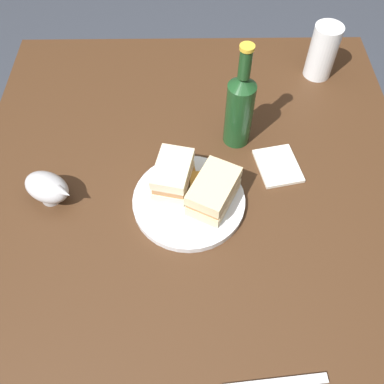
# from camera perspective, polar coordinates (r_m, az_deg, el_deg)

# --- Properties ---
(ground_plane) EXTENTS (6.00, 6.00, 0.00)m
(ground_plane) POSITION_cam_1_polar(r_m,az_deg,el_deg) (1.61, 0.25, -16.10)
(ground_plane) COLOR #333842
(dining_table) EXTENTS (1.14, 1.00, 0.76)m
(dining_table) POSITION_cam_1_polar(r_m,az_deg,el_deg) (1.25, 0.31, -10.48)
(dining_table) COLOR #422816
(dining_table) RESTS_ON ground
(plate) EXTENTS (0.24, 0.24, 0.02)m
(plate) POSITION_cam_1_polar(r_m,az_deg,el_deg) (0.91, -0.42, -1.22)
(plate) COLOR white
(plate) RESTS_ON dining_table
(sandwich_half_left) EXTENTS (0.14, 0.12, 0.06)m
(sandwich_half_left) POSITION_cam_1_polar(r_m,az_deg,el_deg) (0.87, 2.93, 0.08)
(sandwich_half_left) COLOR beige
(sandwich_half_left) RESTS_ON plate
(sandwich_half_right) EXTENTS (0.12, 0.09, 0.07)m
(sandwich_half_right) POSITION_cam_1_polar(r_m,az_deg,el_deg) (0.90, -2.58, 2.31)
(sandwich_half_right) COLOR beige
(sandwich_half_right) RESTS_ON plate
(potato_wedge_front) EXTENTS (0.05, 0.02, 0.02)m
(potato_wedge_front) POSITION_cam_1_polar(r_m,az_deg,el_deg) (0.91, 0.11, 1.16)
(potato_wedge_front) COLOR gold
(potato_wedge_front) RESTS_ON plate
(potato_wedge_middle) EXTENTS (0.05, 0.03, 0.02)m
(potato_wedge_middle) POSITION_cam_1_polar(r_m,az_deg,el_deg) (0.92, 2.82, 1.47)
(potato_wedge_middle) COLOR gold
(potato_wedge_middle) RESTS_ON plate
(potato_wedge_back) EXTENTS (0.04, 0.05, 0.02)m
(potato_wedge_back) POSITION_cam_1_polar(r_m,az_deg,el_deg) (0.93, 2.68, 2.65)
(potato_wedge_back) COLOR gold
(potato_wedge_back) RESTS_ON plate
(potato_wedge_left_edge) EXTENTS (0.04, 0.03, 0.02)m
(potato_wedge_left_edge) POSITION_cam_1_polar(r_m,az_deg,el_deg) (0.93, -0.27, 2.64)
(potato_wedge_left_edge) COLOR #AD702D
(potato_wedge_left_edge) RESTS_ON plate
(pint_glass) EXTENTS (0.07, 0.07, 0.14)m
(pint_glass) POSITION_cam_1_polar(r_m,az_deg,el_deg) (1.21, 17.07, 17.26)
(pint_glass) COLOR white
(pint_glass) RESTS_ON dining_table
(gravy_boat) EXTENTS (0.11, 0.12, 0.07)m
(gravy_boat) POSITION_cam_1_polar(r_m,az_deg,el_deg) (0.94, -18.89, 0.60)
(gravy_boat) COLOR #B7B7BC
(gravy_boat) RESTS_ON dining_table
(cider_bottle) EXTENTS (0.06, 0.06, 0.26)m
(cider_bottle) POSITION_cam_1_polar(r_m,az_deg,el_deg) (0.96, 6.45, 11.27)
(cider_bottle) COLOR #19421E
(cider_bottle) RESTS_ON dining_table
(napkin) EXTENTS (0.13, 0.11, 0.01)m
(napkin) POSITION_cam_1_polar(r_m,az_deg,el_deg) (0.99, 11.51, 3.48)
(napkin) COLOR silver
(napkin) RESTS_ON dining_table
(fork) EXTENTS (0.03, 0.18, 0.01)m
(fork) POSITION_cam_1_polar(r_m,az_deg,el_deg) (0.78, 11.06, -24.04)
(fork) COLOR silver
(fork) RESTS_ON dining_table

